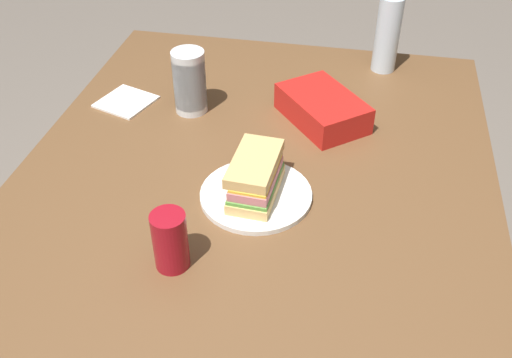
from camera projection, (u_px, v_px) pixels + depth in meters
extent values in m
cube|color=brown|center=(245.00, 212.00, 1.26)|extent=(1.57, 1.08, 0.04)
cylinder|color=brown|center=(424.00, 178.00, 1.96)|extent=(0.07, 0.07, 0.73)
cylinder|color=brown|center=(162.00, 147.00, 2.10)|extent=(0.07, 0.07, 0.73)
cylinder|color=white|center=(256.00, 195.00, 1.26)|extent=(0.24, 0.24, 0.01)
cube|color=#DBB26B|center=(256.00, 188.00, 1.25)|extent=(0.18, 0.10, 0.02)
cube|color=#599E3F|center=(256.00, 183.00, 1.24)|extent=(0.17, 0.10, 0.01)
cube|color=#C6727A|center=(256.00, 178.00, 1.23)|extent=(0.16, 0.09, 0.02)
cube|color=yellow|center=(256.00, 173.00, 1.22)|extent=(0.15, 0.09, 0.01)
cube|color=#DBB26B|center=(255.00, 163.00, 1.22)|extent=(0.18, 0.10, 0.02)
cylinder|color=maroon|center=(170.00, 241.00, 1.07)|extent=(0.07, 0.07, 0.12)
cube|color=red|center=(322.00, 108.00, 1.48)|extent=(0.27, 0.26, 0.07)
cylinder|color=silver|center=(387.00, 34.00, 1.65)|extent=(0.07, 0.07, 0.22)
cylinder|color=silver|center=(191.00, 94.00, 1.51)|extent=(0.08, 0.08, 0.09)
cylinder|color=silver|center=(190.00, 88.00, 1.50)|extent=(0.08, 0.08, 0.09)
cylinder|color=silver|center=(190.00, 82.00, 1.49)|extent=(0.08, 0.08, 0.09)
cylinder|color=silver|center=(189.00, 76.00, 1.48)|extent=(0.08, 0.08, 0.09)
cylinder|color=silver|center=(189.00, 69.00, 1.46)|extent=(0.08, 0.08, 0.09)
cube|color=white|center=(126.00, 102.00, 1.57)|extent=(0.16, 0.16, 0.01)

